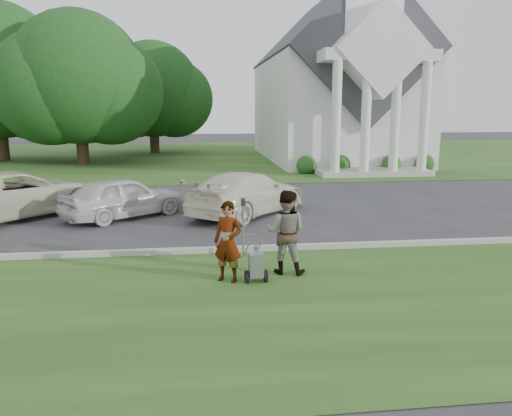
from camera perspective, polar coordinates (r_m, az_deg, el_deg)
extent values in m
plane|color=#333335|center=(12.31, -3.53, -5.82)|extent=(120.00, 120.00, 0.00)
cube|color=#264818|center=(9.49, -2.44, -11.13)|extent=(80.00, 7.00, 0.01)
cube|color=#264818|center=(38.92, -5.89, 5.98)|extent=(80.00, 30.00, 0.01)
cube|color=#9E9E93|center=(12.82, -3.68, -4.78)|extent=(80.00, 0.18, 0.15)
cube|color=white|center=(37.03, 8.42, 11.06)|extent=(9.00, 16.00, 7.00)
cube|color=#38383D|center=(37.18, 8.58, 16.46)|extent=(9.19, 17.00, 9.19)
cube|color=#9E9E93|center=(28.46, 13.06, 4.06)|extent=(6.20, 2.60, 0.30)
cylinder|color=white|center=(26.56, 9.13, 9.88)|extent=(0.50, 0.50, 6.00)
cylinder|color=white|center=(27.04, 12.44, 9.78)|extent=(0.50, 0.50, 6.00)
cylinder|color=white|center=(27.61, 15.62, 9.66)|extent=(0.50, 0.50, 6.00)
cylinder|color=white|center=(28.25, 18.67, 9.51)|extent=(0.50, 0.50, 6.00)
cube|color=white|center=(28.18, 13.79, 16.50)|extent=(6.20, 2.00, 0.60)
cube|color=white|center=(28.21, 13.82, 17.11)|extent=(5.09, 2.20, 5.09)
sphere|color=#1E4C19|center=(28.31, 5.77, 4.87)|extent=(1.10, 1.10, 1.10)
sphere|color=#1E4C19|center=(28.81, 9.67, 4.88)|extent=(1.10, 1.10, 1.10)
sphere|color=#1E4C19|center=(29.80, 15.23, 4.85)|extent=(1.10, 1.10, 1.10)
sphere|color=#1E4C19|center=(30.60, 18.72, 4.81)|extent=(1.10, 1.10, 1.10)
cylinder|color=#332316|center=(34.60, -19.27, 7.39)|extent=(0.76, 0.76, 3.20)
sphere|color=#164719|center=(34.59, -19.70, 13.85)|extent=(8.40, 8.40, 8.40)
sphere|color=#164719|center=(34.50, -16.36, 12.66)|extent=(6.89, 6.89, 6.89)
sphere|color=#164719|center=(34.66, -22.51, 12.61)|extent=(7.22, 7.22, 7.22)
cylinder|color=#332316|center=(39.14, -27.03, 7.48)|extent=(0.76, 0.76, 3.60)
sphere|color=#164719|center=(38.76, -24.40, 12.73)|extent=(7.54, 7.54, 7.54)
cylinder|color=#332316|center=(41.93, -11.54, 8.25)|extent=(0.76, 0.76, 3.00)
sphere|color=#164719|center=(41.90, -11.74, 13.15)|extent=(7.60, 7.60, 7.60)
sphere|color=#164719|center=(42.08, -9.29, 12.19)|extent=(6.23, 6.23, 6.23)
sphere|color=#164719|center=(41.74, -13.87, 12.28)|extent=(6.54, 6.54, 6.54)
cylinder|color=black|center=(10.60, -1.06, -7.90)|extent=(0.08, 0.28, 0.27)
cylinder|color=black|center=(10.67, 1.09, -7.77)|extent=(0.08, 0.28, 0.27)
cylinder|color=#2D2D33|center=(10.64, 0.02, -7.83)|extent=(0.46, 0.06, 0.03)
cube|color=gray|center=(10.56, 0.02, -6.54)|extent=(0.32, 0.27, 0.50)
cone|color=gray|center=(10.46, 0.02, -4.80)|extent=(0.17, 0.17, 0.15)
cylinder|color=#2D2D33|center=(10.44, 0.02, -4.42)|extent=(0.04, 0.04, 0.05)
cylinder|color=gray|center=(10.88, -1.08, -4.75)|extent=(0.07, 0.67, 0.48)
cylinder|color=gray|center=(10.93, 0.25, -4.68)|extent=(0.07, 0.67, 0.48)
cylinder|color=gray|center=(11.16, -0.72, -3.11)|extent=(0.29, 0.04, 0.03)
imported|color=#999999|center=(10.51, -3.23, -3.96)|extent=(0.75, 0.66, 1.72)
imported|color=#999999|center=(11.03, 3.39, -2.83)|extent=(1.08, 0.95, 1.87)
cylinder|color=gray|center=(12.24, -1.47, -2.73)|extent=(0.05, 0.05, 1.31)
cube|color=#2D2D33|center=(12.08, -1.49, 0.69)|extent=(0.11, 0.08, 0.20)
cylinder|color=gray|center=(12.06, -1.49, 1.15)|extent=(0.10, 0.10, 0.03)
imported|color=beige|center=(18.66, -25.83, 1.45)|extent=(5.67, 6.00, 1.57)
imported|color=silver|center=(17.29, -14.94, 1.23)|extent=(4.30, 3.83, 1.41)
imported|color=silver|center=(17.26, -1.04, 1.71)|extent=(4.91, 5.19, 1.48)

